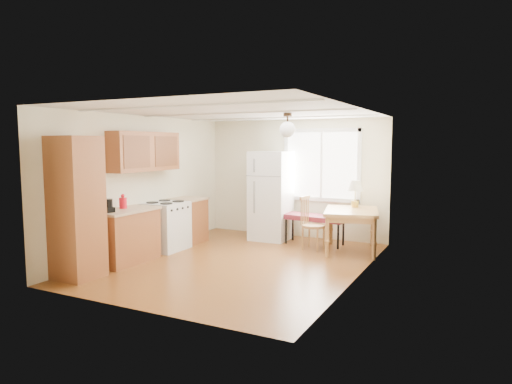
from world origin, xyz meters
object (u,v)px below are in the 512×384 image
Objects in this scene: refrigerator at (271,196)px; dining_table at (351,215)px; bench at (315,218)px; chair at (309,219)px.

refrigerator reaches higher than dining_table.
refrigerator is at bearing 155.08° from dining_table.
bench is 0.86m from dining_table.
refrigerator is at bearing 158.30° from chair.
chair is (1.02, -0.49, -0.34)m from refrigerator.
dining_table is (0.80, -0.27, 0.16)m from bench.
bench is at bearing -6.76° from refrigerator.
refrigerator is 1.39× the size of bench.
dining_table is 1.44× the size of chair.
chair is at bearing 176.47° from dining_table.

